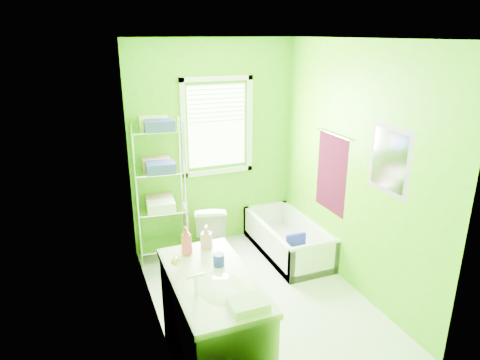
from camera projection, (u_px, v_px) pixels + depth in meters
name	position (u px, v px, depth m)	size (l,w,h in m)	color
ground	(258.00, 297.00, 4.51)	(2.90, 2.90, 0.00)	silver
room_envelope	(261.00, 157.00, 4.01)	(2.14, 2.94, 2.62)	#4CA908
window	(217.00, 121.00, 5.26)	(0.92, 0.05, 1.22)	white
door	(181.00, 285.00, 2.95)	(0.09, 0.80, 2.00)	white
right_wall_decor	(352.00, 168.00, 4.42)	(0.04, 1.48, 1.17)	#3B061A
bathtub	(288.00, 243.00, 5.37)	(0.64, 1.36, 0.44)	white
toilet	(211.00, 228.00, 5.34)	(0.38, 0.66, 0.67)	white
vanity	(214.00, 324.00, 3.37)	(0.61, 1.19, 1.14)	silver
wire_shelf_unit	(161.00, 175.00, 4.99)	(0.61, 0.49, 1.74)	silver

